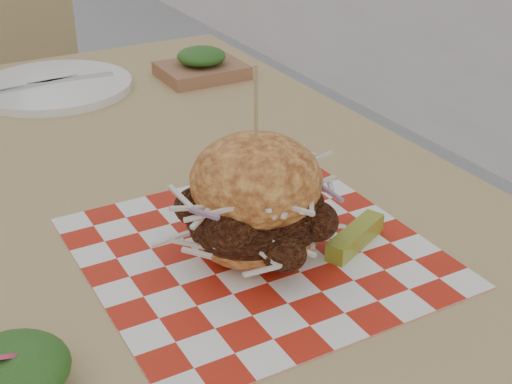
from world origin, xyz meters
TOP-DOWN VIEW (x-y plane):
  - patio_table at (0.33, 0.16)m, footprint 0.80×1.20m
  - patio_chair at (0.33, 1.08)m, footprint 0.42×0.43m
  - paper_liner at (0.38, -0.08)m, footprint 0.36×0.36m
  - sandwich at (0.38, -0.08)m, footprint 0.19×0.19m
  - pickle_spear at (0.49, -0.12)m, footprint 0.10×0.06m
  - place_setting at (0.33, 0.56)m, footprint 0.27×0.27m
  - kraft_tray at (0.59, 0.50)m, footprint 0.15×0.12m

SIDE VIEW (x-z plane):
  - patio_chair at x=0.33m, z-range 0.08..1.03m
  - patio_table at x=0.33m, z-range 0.30..1.05m
  - paper_liner at x=0.38m, z-range 0.75..0.75m
  - place_setting at x=0.33m, z-range 0.75..0.77m
  - pickle_spear at x=0.49m, z-range 0.75..0.77m
  - kraft_tray at x=0.59m, z-range 0.74..0.80m
  - sandwich at x=0.38m, z-range 0.70..0.92m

